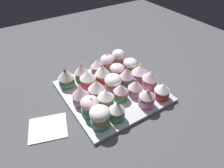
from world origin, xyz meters
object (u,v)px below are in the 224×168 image
at_px(cupcake_2, 97,67).
at_px(cupcake_11, 112,82).
at_px(cupcake_16, 120,92).
at_px(napkin, 48,128).
at_px(cupcake_18, 90,106).
at_px(cupcake_19, 162,91).
at_px(cupcake_4, 66,77).
at_px(cupcake_17, 106,98).
at_px(cupcake_0, 118,57).
at_px(cupcake_1, 108,62).
at_px(cupcake_9, 140,73).
at_px(cupcake_14, 150,79).
at_px(cupcake_20, 147,97).
at_px(cupcake_10, 127,77).
at_px(cupcake_15, 135,87).
at_px(cupcake_6, 117,71).
at_px(cupcake_7, 102,73).
at_px(cupcake_12, 96,89).
at_px(cupcake_5, 130,66).
at_px(cupcake_3, 81,72).
at_px(cupcake_13, 80,95).
at_px(baking_tray, 112,91).
at_px(cupcake_21, 117,111).
at_px(cupcake_8, 88,79).
at_px(cupcake_22, 100,117).

xyz_separation_m(cupcake_2, cupcake_11, (0.00, 0.12, -0.00)).
relative_size(cupcake_16, napkin, 0.55).
height_order(cupcake_18, cupcake_19, cupcake_18).
bearing_deg(cupcake_4, cupcake_17, 110.98).
distance_m(cupcake_0, cupcake_1, 0.06).
bearing_deg(cupcake_19, cupcake_1, -75.75).
relative_size(cupcake_9, cupcake_14, 0.98).
bearing_deg(cupcake_20, napkin, -16.69).
relative_size(cupcake_4, cupcake_16, 1.21).
distance_m(cupcake_10, cupcake_15, 0.06).
height_order(cupcake_6, cupcake_7, cupcake_7).
relative_size(cupcake_10, cupcake_12, 0.95).
distance_m(cupcake_5, cupcake_10, 0.09).
bearing_deg(cupcake_3, cupcake_16, 109.54).
distance_m(cupcake_10, cupcake_16, 0.09).
height_order(cupcake_10, cupcake_13, cupcake_13).
relative_size(cupcake_4, cupcake_5, 1.20).
relative_size(baking_tray, cupcake_15, 5.06).
height_order(cupcake_1, cupcake_17, cupcake_1).
distance_m(cupcake_6, cupcake_16, 0.13).
relative_size(cupcake_12, cupcake_17, 1.17).
height_order(cupcake_2, cupcake_21, cupcake_21).
relative_size(cupcake_1, napkin, 0.60).
height_order(cupcake_7, cupcake_14, cupcake_7).
height_order(cupcake_4, cupcake_19, cupcake_4).
relative_size(cupcake_13, cupcake_21, 1.06).
bearing_deg(cupcake_12, cupcake_1, -133.97).
distance_m(cupcake_1, cupcake_7, 0.09).
relative_size(cupcake_1, cupcake_15, 1.03).
height_order(baking_tray, cupcake_19, cupcake_19).
bearing_deg(cupcake_10, cupcake_8, -29.90).
xyz_separation_m(cupcake_6, cupcake_22, (0.19, 0.18, 0.00)).
bearing_deg(cupcake_0, cupcake_20, 76.52).
bearing_deg(cupcake_3, cupcake_4, -0.91).
xyz_separation_m(cupcake_5, cupcake_10, (0.06, 0.06, 0.00)).
relative_size(cupcake_4, cupcake_8, 1.13).
bearing_deg(cupcake_2, cupcake_14, 124.42).
distance_m(cupcake_21, cupcake_22, 0.06).
distance_m(cupcake_15, cupcake_16, 0.06).
distance_m(cupcake_17, cupcake_22, 0.09).
height_order(cupcake_5, cupcake_13, cupcake_13).
bearing_deg(cupcake_19, cupcake_3, -52.31).
bearing_deg(cupcake_19, cupcake_8, -46.55).
distance_m(cupcake_11, cupcake_16, 0.06).
bearing_deg(cupcake_3, cupcake_22, 76.86).
distance_m(cupcake_7, cupcake_15, 0.15).
bearing_deg(cupcake_12, cupcake_11, -172.07).
relative_size(cupcake_0, cupcake_19, 1.18).
bearing_deg(cupcake_13, cupcake_19, 152.68).
distance_m(cupcake_7, cupcake_22, 0.23).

